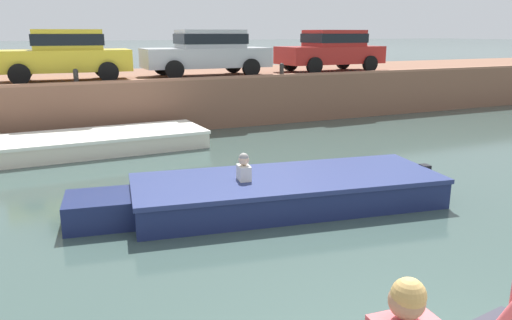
% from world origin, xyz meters
% --- Properties ---
extents(ground_plane, '(400.00, 400.00, 0.00)m').
position_xyz_m(ground_plane, '(0.00, 6.35, 0.00)').
color(ground_plane, '#384C47').
extents(far_quay_wall, '(60.00, 6.00, 1.60)m').
position_xyz_m(far_quay_wall, '(0.00, 15.70, 0.80)').
color(far_quay_wall, brown).
rests_on(far_quay_wall, ground).
extents(far_wall_coping, '(60.00, 0.24, 0.08)m').
position_xyz_m(far_wall_coping, '(0.00, 12.82, 1.64)').
color(far_wall_coping, '#9F6C52').
rests_on(far_wall_coping, far_quay_wall).
extents(boat_moored_central_cream, '(6.57, 2.26, 0.48)m').
position_xyz_m(boat_moored_central_cream, '(-1.79, 11.10, 0.24)').
color(boat_moored_central_cream, silver).
rests_on(boat_moored_central_cream, ground).
extents(motorboat_passing, '(6.72, 2.78, 1.03)m').
position_xyz_m(motorboat_passing, '(0.71, 5.26, 0.27)').
color(motorboat_passing, navy).
rests_on(motorboat_passing, ground).
extents(car_left_inner_yellow, '(3.99, 2.02, 1.54)m').
position_xyz_m(car_left_inner_yellow, '(-2.00, 14.11, 2.45)').
color(car_left_inner_yellow, yellow).
rests_on(car_left_inner_yellow, far_quay_wall).
extents(car_centre_silver, '(4.28, 2.03, 1.54)m').
position_xyz_m(car_centre_silver, '(2.56, 14.12, 2.45)').
color(car_centre_silver, '#B7BABC').
rests_on(car_centre_silver, far_quay_wall).
extents(car_right_inner_red, '(4.07, 2.00, 1.54)m').
position_xyz_m(car_right_inner_red, '(7.53, 14.12, 2.45)').
color(car_right_inner_red, '#B2231E').
rests_on(car_right_inner_red, far_quay_wall).
extents(mooring_bollard_mid, '(0.15, 0.15, 0.45)m').
position_xyz_m(mooring_bollard_mid, '(-1.84, 12.95, 1.84)').
color(mooring_bollard_mid, '#2D2B28').
rests_on(mooring_bollard_mid, far_quay_wall).
extents(mooring_bollard_east, '(0.15, 0.15, 0.45)m').
position_xyz_m(mooring_bollard_east, '(4.81, 12.95, 1.84)').
color(mooring_bollard_east, '#2D2B28').
rests_on(mooring_bollard_east, far_quay_wall).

